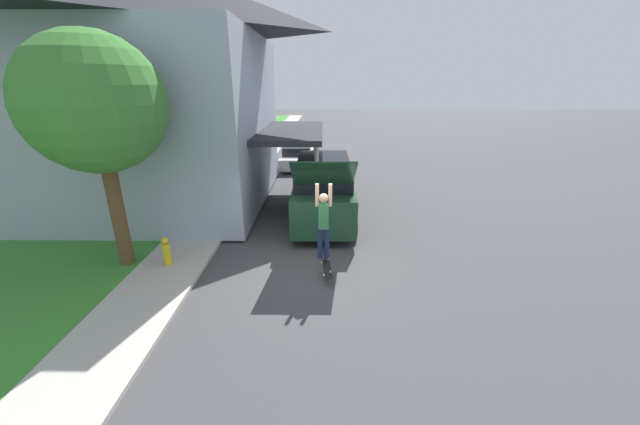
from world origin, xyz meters
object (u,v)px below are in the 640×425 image
(lawn_tree_near, at_px, (95,105))
(skateboard, at_px, (327,268))
(suv_parked, at_px, (323,189))
(car_down_street, at_px, (298,156))
(fire_hydrant, at_px, (167,251))
(skateboarder, at_px, (324,221))

(lawn_tree_near, distance_m, skateboard, 6.76)
(suv_parked, relative_size, car_down_street, 1.32)
(car_down_street, distance_m, skateboard, 13.15)
(skateboard, relative_size, fire_hydrant, 1.01)
(lawn_tree_near, bearing_deg, fire_hydrant, -5.01)
(car_down_street, relative_size, skateboard, 5.66)
(suv_parked, distance_m, car_down_street, 8.96)
(lawn_tree_near, xyz_separation_m, suv_parked, (5.37, 3.55, -3.08))
(lawn_tree_near, relative_size, skateboard, 7.36)
(suv_parked, distance_m, skateboard, 4.32)
(car_down_street, bearing_deg, suv_parked, -80.13)
(suv_parked, bearing_deg, skateboarder, -89.95)
(car_down_street, distance_m, fire_hydrant, 12.75)
(car_down_street, bearing_deg, lawn_tree_near, -107.22)
(skateboarder, height_order, skateboard, skateboarder)
(car_down_street, height_order, skateboarder, skateboarder)
(skateboarder, bearing_deg, lawn_tree_near, 175.40)
(lawn_tree_near, height_order, skateboard, lawn_tree_near)
(car_down_street, relative_size, skateboarder, 2.26)
(skateboard, bearing_deg, fire_hydrant, 172.36)
(skateboard, bearing_deg, lawn_tree_near, 172.92)
(suv_parked, height_order, skateboarder, suv_parked)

